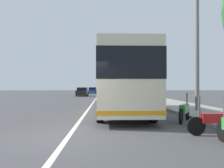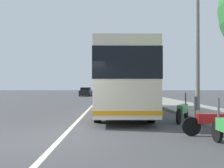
{
  "view_description": "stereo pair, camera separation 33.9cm",
  "coord_description": "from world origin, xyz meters",
  "px_view_note": "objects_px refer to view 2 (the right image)",
  "views": [
    {
      "loc": [
        -7.3,
        -1.12,
        1.54
      ],
      "look_at": [
        8.21,
        -1.6,
        1.73
      ],
      "focal_mm": 39.19,
      "sensor_mm": 36.0,
      "label": 1
    },
    {
      "loc": [
        -7.3,
        -1.46,
        1.54
      ],
      "look_at": [
        8.21,
        -1.6,
        1.73
      ],
      "focal_mm": 39.19,
      "sensor_mm": 36.0,
      "label": 2
    }
  ],
  "objects_px": {
    "car_oncoming": "(96,91)",
    "utility_pole": "(197,38)",
    "coach_bus": "(121,79)",
    "car_behind_bus": "(86,92)",
    "car_side_street": "(114,94)",
    "car_ahead_same_lane": "(116,90)",
    "motorcycle_by_tree": "(183,111)",
    "motorcycle_far_end": "(214,121)"
  },
  "relations": [
    {
      "from": "car_side_street",
      "to": "utility_pole",
      "type": "height_order",
      "value": "utility_pole"
    },
    {
      "from": "car_oncoming",
      "to": "utility_pole",
      "type": "relative_size",
      "value": 0.47
    },
    {
      "from": "motorcycle_by_tree",
      "to": "utility_pole",
      "type": "bearing_deg",
      "value": -0.28
    },
    {
      "from": "car_behind_bus",
      "to": "car_oncoming",
      "type": "relative_size",
      "value": 1.1
    },
    {
      "from": "car_side_street",
      "to": "car_ahead_same_lane",
      "type": "height_order",
      "value": "car_ahead_same_lane"
    },
    {
      "from": "motorcycle_by_tree",
      "to": "car_side_street",
      "type": "xyz_separation_m",
      "value": [
        18.98,
        2.71,
        0.25
      ]
    },
    {
      "from": "coach_bus",
      "to": "car_oncoming",
      "type": "xyz_separation_m",
      "value": [
        44.35,
        3.85,
        -1.31
      ]
    },
    {
      "from": "car_ahead_same_lane",
      "to": "utility_pole",
      "type": "height_order",
      "value": "utility_pole"
    },
    {
      "from": "car_side_street",
      "to": "motorcycle_far_end",
      "type": "bearing_deg",
      "value": -176.9
    },
    {
      "from": "motorcycle_far_end",
      "to": "car_oncoming",
      "type": "xyz_separation_m",
      "value": [
        50.65,
        6.5,
        0.23
      ]
    },
    {
      "from": "motorcycle_by_tree",
      "to": "car_side_street",
      "type": "distance_m",
      "value": 19.17
    },
    {
      "from": "car_side_street",
      "to": "car_oncoming",
      "type": "height_order",
      "value": "car_side_street"
    },
    {
      "from": "car_side_street",
      "to": "car_ahead_same_lane",
      "type": "relative_size",
      "value": 0.9
    },
    {
      "from": "motorcycle_far_end",
      "to": "utility_pole",
      "type": "height_order",
      "value": "utility_pole"
    },
    {
      "from": "car_side_street",
      "to": "car_oncoming",
      "type": "xyz_separation_m",
      "value": [
        28.54,
        3.75,
        -0.06
      ]
    },
    {
      "from": "car_behind_bus",
      "to": "car_ahead_same_lane",
      "type": "relative_size",
      "value": 1.01
    },
    {
      "from": "car_behind_bus",
      "to": "car_ahead_same_lane",
      "type": "height_order",
      "value": "car_ahead_same_lane"
    },
    {
      "from": "car_ahead_same_lane",
      "to": "utility_pole",
      "type": "xyz_separation_m",
      "value": [
        -42.63,
        -3.95,
        3.73
      ]
    },
    {
      "from": "coach_bus",
      "to": "utility_pole",
      "type": "relative_size",
      "value": 1.16
    },
    {
      "from": "coach_bus",
      "to": "car_behind_bus",
      "type": "xyz_separation_m",
      "value": [
        27.87,
        4.75,
        -1.28
      ]
    },
    {
      "from": "motorcycle_far_end",
      "to": "car_oncoming",
      "type": "height_order",
      "value": "car_oncoming"
    },
    {
      "from": "car_behind_bus",
      "to": "motorcycle_far_end",
      "type": "bearing_deg",
      "value": 13.39
    },
    {
      "from": "car_ahead_same_lane",
      "to": "car_oncoming",
      "type": "bearing_deg",
      "value": 76.84
    },
    {
      "from": "coach_bus",
      "to": "car_oncoming",
      "type": "bearing_deg",
      "value": 5.02
    },
    {
      "from": "coach_bus",
      "to": "utility_pole",
      "type": "height_order",
      "value": "utility_pole"
    },
    {
      "from": "motorcycle_far_end",
      "to": "coach_bus",
      "type": "bearing_deg",
      "value": -68.47
    },
    {
      "from": "car_behind_bus",
      "to": "utility_pole",
      "type": "bearing_deg",
      "value": 20.38
    },
    {
      "from": "car_ahead_same_lane",
      "to": "car_oncoming",
      "type": "distance_m",
      "value": 4.7
    },
    {
      "from": "coach_bus",
      "to": "car_oncoming",
      "type": "relative_size",
      "value": 2.45
    },
    {
      "from": "utility_pole",
      "to": "car_ahead_same_lane",
      "type": "bearing_deg",
      "value": 5.3
    },
    {
      "from": "car_behind_bus",
      "to": "car_oncoming",
      "type": "height_order",
      "value": "car_oncoming"
    },
    {
      "from": "car_oncoming",
      "to": "car_behind_bus",
      "type": "bearing_deg",
      "value": -6.33
    },
    {
      "from": "motorcycle_far_end",
      "to": "car_oncoming",
      "type": "distance_m",
      "value": 51.06
    },
    {
      "from": "motorcycle_by_tree",
      "to": "car_ahead_same_lane",
      "type": "relative_size",
      "value": 0.45
    },
    {
      "from": "car_side_street",
      "to": "car_behind_bus",
      "type": "relative_size",
      "value": 0.9
    },
    {
      "from": "car_side_street",
      "to": "utility_pole",
      "type": "bearing_deg",
      "value": -166.3
    },
    {
      "from": "motorcycle_far_end",
      "to": "car_side_street",
      "type": "distance_m",
      "value": 22.28
    },
    {
      "from": "car_behind_bus",
      "to": "utility_pole",
      "type": "xyz_separation_m",
      "value": [
        -27.11,
        -9.45,
        3.78
      ]
    },
    {
      "from": "car_side_street",
      "to": "utility_pole",
      "type": "xyz_separation_m",
      "value": [
        -15.05,
        -4.8,
        3.76
      ]
    },
    {
      "from": "car_behind_bus",
      "to": "utility_pole",
      "type": "distance_m",
      "value": 28.96
    },
    {
      "from": "motorcycle_far_end",
      "to": "car_behind_bus",
      "type": "distance_m",
      "value": 34.96
    },
    {
      "from": "car_behind_bus",
      "to": "coach_bus",
      "type": "bearing_deg",
      "value": 10.84
    }
  ]
}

